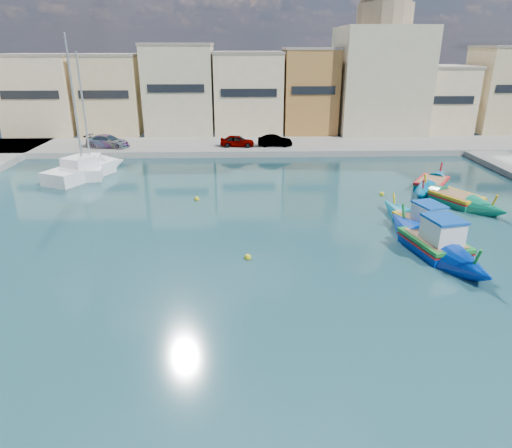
# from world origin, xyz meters

# --- Properties ---
(ground) EXTENTS (160.00, 160.00, 0.00)m
(ground) POSITION_xyz_m (0.00, 0.00, 0.00)
(ground) COLOR #14383C
(ground) RESTS_ON ground
(north_quay) EXTENTS (80.00, 8.00, 0.60)m
(north_quay) POSITION_xyz_m (0.00, 32.00, 0.30)
(north_quay) COLOR gray
(north_quay) RESTS_ON ground
(north_townhouses) EXTENTS (83.20, 7.87, 10.19)m
(north_townhouses) POSITION_xyz_m (6.68, 39.36, 5.00)
(north_townhouses) COLOR beige
(north_townhouses) RESTS_ON ground
(church_block) EXTENTS (10.00, 10.00, 19.10)m
(church_block) POSITION_xyz_m (10.00, 40.00, 8.41)
(church_block) COLOR #BFB38E
(church_block) RESTS_ON ground
(parked_cars) EXTENTS (21.53, 2.69, 1.30)m
(parked_cars) POSITION_xyz_m (-12.58, 30.50, 1.22)
(parked_cars) COLOR #4C1919
(parked_cars) RESTS_ON north_quay
(luzzu_turquoise_cabin) EXTENTS (4.09, 8.76, 2.75)m
(luzzu_turquoise_cabin) POSITION_xyz_m (4.26, 8.40, 0.33)
(luzzu_turquoise_cabin) COLOR #00759C
(luzzu_turquoise_cabin) RESTS_ON ground
(luzzu_blue_cabin) EXTENTS (4.07, 9.48, 3.26)m
(luzzu_blue_cabin) POSITION_xyz_m (3.71, 5.15, 0.40)
(luzzu_blue_cabin) COLOR #002DA7
(luzzu_blue_cabin) RESTS_ON ground
(luzzu_cyan_mid) EXTENTS (6.35, 8.03, 2.48)m
(luzzu_cyan_mid) POSITION_xyz_m (8.24, 16.97, 0.26)
(luzzu_cyan_mid) COLOR #005E97
(luzzu_cyan_mid) RESTS_ON ground
(luzzu_green) EXTENTS (5.49, 8.05, 2.52)m
(luzzu_green) POSITION_xyz_m (8.46, 13.12, 0.27)
(luzzu_green) COLOR #0B7855
(luzzu_green) RESTS_ON ground
(yacht_north) EXTENTS (3.60, 8.40, 10.86)m
(yacht_north) POSITION_xyz_m (-20.06, 23.86, 0.43)
(yacht_north) COLOR white
(yacht_north) RESTS_ON ground
(yacht_midnorth) EXTENTS (6.03, 8.97, 12.31)m
(yacht_midnorth) POSITION_xyz_m (-19.42, 22.33, 0.49)
(yacht_midnorth) COLOR white
(yacht_midnorth) RESTS_ON ground
(mooring_buoys) EXTENTS (24.22, 20.12, 0.36)m
(mooring_buoys) POSITION_xyz_m (1.55, 7.00, 0.08)
(mooring_buoys) COLOR yellow
(mooring_buoys) RESTS_ON ground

